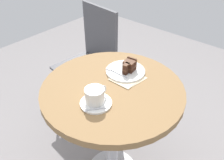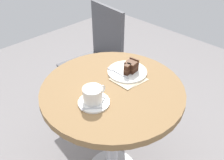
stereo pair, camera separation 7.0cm
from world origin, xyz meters
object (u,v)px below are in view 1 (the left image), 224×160
Objects in this scene: saucer at (96,103)px; cafe_chair at (92,55)px; cake_slice at (129,66)px; cake_plate at (125,71)px; coffee_cup at (95,95)px; teaspoon at (92,110)px; fork at (114,71)px; napkin at (127,78)px.

cafe_chair is at bearing 46.91° from saucer.
cafe_chair reaches higher than cake_slice.
cake_plate reaches higher than saucer.
coffee_cup reaches higher than teaspoon.
teaspoon is 0.58× the size of fork.
saucer is at bearing -103.57° from coffee_cup.
cafe_chair is at bearing 65.54° from cake_slice.
cake_slice is 0.64m from cafe_chair.
cafe_chair is at bearing -95.19° from teaspoon.
cake_plate is 2.36× the size of cake_slice.
cafe_chair is (0.26, 0.52, -0.21)m from cake_plate.
saucer is at bearing -168.37° from cake_plate.
saucer is 1.74× the size of teaspoon.
teaspoon is at bearing -169.10° from cake_slice.
cake_slice is at bearing -54.69° from cake_plate.
teaspoon reaches higher than napkin.
teaspoon is at bearing -38.53° from cafe_chair.
saucer is 0.26m from fork.
saucer is 0.83m from cafe_chair.
fork reaches higher than teaspoon.
cafe_chair is at bearing 63.98° from cake_plate.
cafe_chair reaches higher than coffee_cup.
cake_plate is 1.28× the size of napkin.
cake_slice is (0.30, 0.04, -0.01)m from coffee_cup.
napkin is at bearing -21.72° from cafe_chair.
cafe_chair is (0.25, 0.54, -0.24)m from cake_slice.
saucer is 1.21× the size of coffee_cup.
fork is 0.08m from napkin.
teaspoon is (-0.05, -0.03, -0.04)m from coffee_cup.
fork reaches higher than napkin.
coffee_cup is 0.72× the size of napkin.
cafe_chair is at bearing -31.70° from fork.
cake_plate is (0.29, 0.06, 0.00)m from saucer.
coffee_cup reaches higher than fork.
cafe_chair is (0.54, 0.58, -0.25)m from coffee_cup.
napkin is (0.25, 0.01, -0.04)m from coffee_cup.
teaspoon is at bearing -149.88° from coffee_cup.
saucer is 0.31m from cake_slice.
cake_slice is 0.54× the size of napkin.
coffee_cup is at bearing -37.46° from cafe_chair.
napkin is at bearing 2.73° from coffee_cup.
cake_plate is 1.47× the size of fork.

